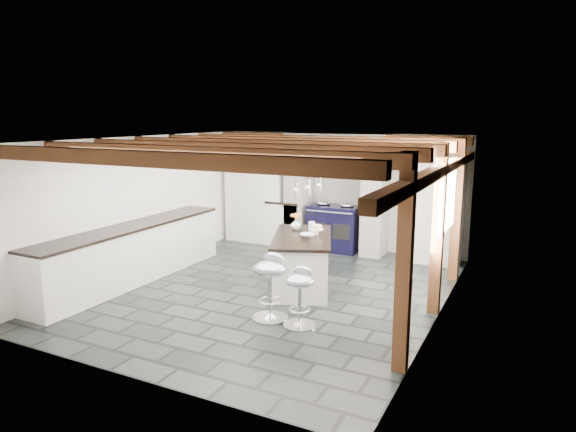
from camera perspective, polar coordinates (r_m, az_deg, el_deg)
The scene contains 6 objects.
ground at distance 7.98m, azimuth -1.94°, elevation -8.21°, with size 6.00×6.00×0.00m, color black.
room_shell at distance 9.20m, azimuth -1.12°, elevation 1.27°, with size 6.00×6.03×6.00m.
range_cooker at distance 10.20m, azimuth 5.22°, elevation -1.23°, with size 1.00×0.63×0.99m.
kitchen_island at distance 7.99m, azimuth 1.59°, elevation -5.01°, with size 1.43×1.87×1.10m.
bar_stool_near at distance 6.52m, azimuth 1.35°, elevation -8.23°, with size 0.42×0.42×0.78m.
bar_stool_far at distance 6.72m, azimuth -1.94°, elevation -7.01°, with size 0.49×0.49×0.89m.
Camera 1 is at (3.60, -6.61, 2.65)m, focal length 32.00 mm.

